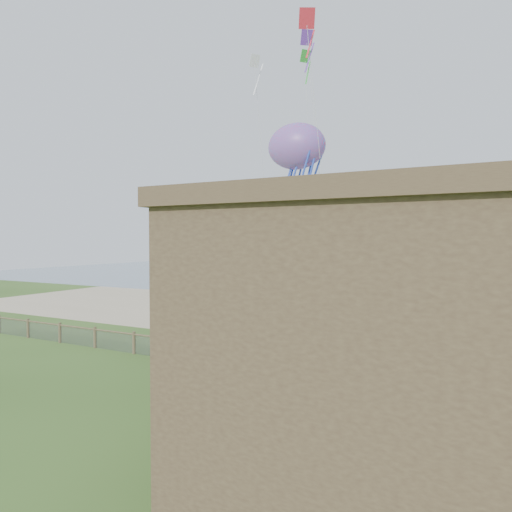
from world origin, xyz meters
name	(u,v)px	position (x,y,z in m)	size (l,w,h in m)	color
ground	(144,407)	(0.00, 0.00, 0.00)	(160.00, 160.00, 0.00)	#32501B
sand_beach	(330,319)	(0.00, 22.00, 0.00)	(72.00, 20.00, 0.02)	tan
ocean	(414,278)	(0.00, 66.00, 0.00)	(160.00, 68.00, 0.02)	slate
chainlink_fence	(226,357)	(0.00, 6.00, 0.55)	(36.20, 0.20, 1.25)	brown
picnic_table	(266,373)	(2.68, 5.00, 0.37)	(1.74, 1.31, 0.73)	brown
octopus_kite	(296,176)	(-0.48, 16.11, 10.76)	(3.82, 2.70, 7.87)	#E22364
kite_white	(255,71)	(-5.00, 18.53, 19.43)	(0.95, 0.70, 2.55)	white
kite_purple	(307,48)	(-0.89, 19.01, 20.58)	(1.08, 0.70, 2.64)	#6833A6
kite_red	(307,32)	(1.70, 12.38, 18.61)	(1.14, 0.70, 2.67)	red
kite_green	(305,65)	(-1.80, 21.03, 20.19)	(0.95, 0.70, 2.31)	green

